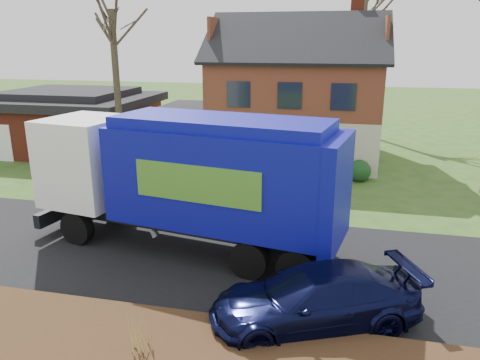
# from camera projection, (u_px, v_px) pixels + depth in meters

# --- Properties ---
(ground) EXTENTS (120.00, 120.00, 0.00)m
(ground) POSITION_uv_depth(u_px,v_px,m) (185.00, 254.00, 15.11)
(ground) COLOR #2A4D19
(ground) RESTS_ON ground
(road) EXTENTS (80.00, 7.00, 0.02)m
(road) POSITION_uv_depth(u_px,v_px,m) (185.00, 254.00, 15.11)
(road) COLOR black
(road) RESTS_ON ground
(mulch_verge) EXTENTS (80.00, 3.50, 0.30)m
(mulch_verge) POSITION_uv_depth(u_px,v_px,m) (104.00, 352.00, 10.12)
(mulch_verge) COLOR #311E10
(mulch_verge) RESTS_ON ground
(main_house) EXTENTS (12.95, 8.95, 9.26)m
(main_house) POSITION_uv_depth(u_px,v_px,m) (289.00, 88.00, 26.62)
(main_house) COLOR #BDB698
(main_house) RESTS_ON ground
(ranch_house) EXTENTS (9.80, 8.20, 3.70)m
(ranch_house) POSITION_uv_depth(u_px,v_px,m) (72.00, 120.00, 29.29)
(ranch_house) COLOR maroon
(ranch_house) RESTS_ON ground
(garbage_truck) EXTENTS (10.65, 4.46, 4.43)m
(garbage_truck) POSITION_uv_depth(u_px,v_px,m) (191.00, 174.00, 14.81)
(garbage_truck) COLOR black
(garbage_truck) RESTS_ON ground
(silver_sedan) EXTENTS (4.18, 1.63, 1.35)m
(silver_sedan) POSITION_uv_depth(u_px,v_px,m) (200.00, 195.00, 18.70)
(silver_sedan) COLOR #9B9DA2
(silver_sedan) RESTS_ON ground
(navy_wagon) EXTENTS (5.46, 3.93, 1.47)m
(navy_wagon) POSITION_uv_depth(u_px,v_px,m) (315.00, 299.00, 11.12)
(navy_wagon) COLOR black
(navy_wagon) RESTS_ON ground
(grass_clump_mid) EXTENTS (0.34, 0.28, 0.96)m
(grass_clump_mid) POSITION_uv_depth(u_px,v_px,m) (141.00, 330.00, 9.85)
(grass_clump_mid) COLOR tan
(grass_clump_mid) RESTS_ON mulch_verge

